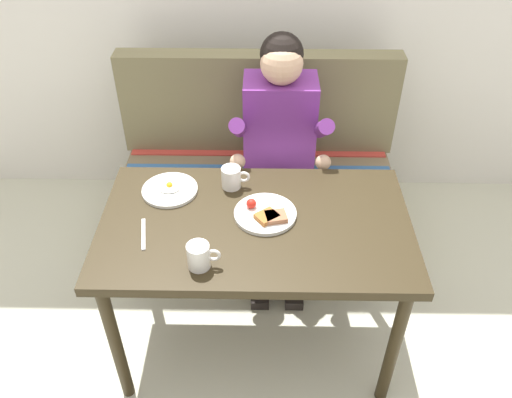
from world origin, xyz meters
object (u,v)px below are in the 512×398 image
(person, at_px, (280,137))
(plate_breakfast, at_px, (266,214))
(table, at_px, (255,237))
(coffee_mug_second, at_px, (199,255))
(couch, at_px, (258,183))
(coffee_mug, at_px, (232,177))
(fork, at_px, (144,234))
(plate_eggs, at_px, (170,190))

(person, bearing_deg, plate_breakfast, -96.40)
(table, xyz_separation_m, coffee_mug_second, (-0.19, -0.24, 0.13))
(table, xyz_separation_m, plate_breakfast, (0.04, 0.03, 0.10))
(couch, height_order, person, person)
(table, xyz_separation_m, couch, (0.00, 0.76, -0.32))
(coffee_mug, height_order, coffee_mug_second, coffee_mug_second)
(table, relative_size, person, 0.99)
(fork, bearing_deg, table, 0.25)
(plate_breakfast, bearing_deg, fork, -166.50)
(couch, xyz_separation_m, plate_breakfast, (0.04, -0.73, 0.41))
(plate_eggs, bearing_deg, plate_breakfast, -20.92)
(plate_eggs, distance_m, coffee_mug_second, 0.45)
(plate_breakfast, bearing_deg, coffee_mug, 126.95)
(couch, relative_size, plate_eggs, 6.30)
(plate_eggs, distance_m, coffee_mug, 0.26)
(table, distance_m, person, 0.61)
(fork, bearing_deg, person, 41.58)
(table, height_order, plate_eggs, plate_eggs)
(table, bearing_deg, coffee_mug_second, -128.74)
(person, xyz_separation_m, coffee_mug_second, (-0.29, -0.83, 0.04))
(plate_breakfast, distance_m, plate_eggs, 0.42)
(coffee_mug_second, relative_size, fork, 0.69)
(couch, distance_m, plate_eggs, 0.80)
(plate_breakfast, bearing_deg, table, -143.44)
(couch, height_order, plate_eggs, couch)
(couch, xyz_separation_m, coffee_mug, (-0.10, -0.54, 0.45))
(person, relative_size, plate_breakfast, 4.98)
(plate_breakfast, relative_size, coffee_mug_second, 2.06)
(person, xyz_separation_m, plate_breakfast, (-0.06, -0.56, 0.00))
(coffee_mug, bearing_deg, fork, -136.54)
(couch, height_order, plate_breakfast, couch)
(couch, distance_m, person, 0.46)
(couch, relative_size, coffee_mug, 12.20)
(fork, bearing_deg, couch, 53.19)
(table, bearing_deg, person, 80.00)
(plate_eggs, bearing_deg, person, 41.57)
(table, relative_size, coffee_mug_second, 10.17)
(coffee_mug_second, xyz_separation_m, fork, (-0.23, 0.16, -0.05))
(coffee_mug, relative_size, fork, 0.69)
(plate_breakfast, distance_m, fork, 0.47)
(person, distance_m, plate_breakfast, 0.56)
(plate_eggs, bearing_deg, table, -27.14)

